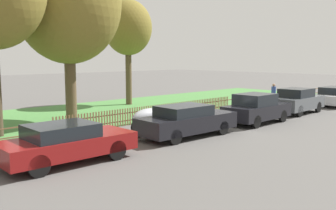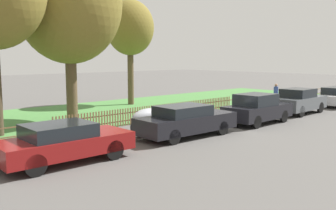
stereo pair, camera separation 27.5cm
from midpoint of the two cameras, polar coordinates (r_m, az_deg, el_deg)
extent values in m
plane|color=#565451|center=(17.99, 5.17, -3.48)|extent=(120.00, 120.00, 0.00)
cube|color=#B2ADA3|center=(18.04, 4.93, -3.25)|extent=(41.16, 0.20, 0.12)
cube|color=#477F3D|center=(23.74, -8.78, -0.90)|extent=(41.16, 9.63, 0.01)
cube|color=brown|center=(19.97, -1.02, -1.68)|extent=(41.16, 0.03, 0.05)
cube|color=brown|center=(19.91, -1.02, -0.61)|extent=(41.16, 0.03, 0.05)
cube|color=brown|center=(16.56, -16.67, -3.19)|extent=(0.06, 0.03, 0.86)
cube|color=brown|center=(16.63, -16.20, -3.13)|extent=(0.06, 0.03, 0.86)
cube|color=brown|center=(16.70, -15.73, -3.07)|extent=(0.06, 0.03, 0.86)
cube|color=brown|center=(16.76, -15.27, -3.01)|extent=(0.06, 0.03, 0.86)
cube|color=brown|center=(16.83, -14.81, -2.95)|extent=(0.06, 0.03, 0.86)
cube|color=brown|center=(16.91, -14.35, -2.90)|extent=(0.06, 0.03, 0.86)
cube|color=brown|center=(16.98, -13.90, -2.84)|extent=(0.06, 0.03, 0.86)
cube|color=brown|center=(17.05, -13.45, -2.78)|extent=(0.06, 0.03, 0.86)
cube|color=brown|center=(17.12, -13.01, -2.73)|extent=(0.06, 0.03, 0.86)
cube|color=brown|center=(17.20, -12.57, -2.67)|extent=(0.06, 0.03, 0.86)
cube|color=brown|center=(17.28, -12.13, -2.62)|extent=(0.06, 0.03, 0.86)
cube|color=brown|center=(17.35, -11.70, -2.56)|extent=(0.06, 0.03, 0.86)
cube|color=brown|center=(17.43, -11.28, -2.51)|extent=(0.06, 0.03, 0.86)
cube|color=brown|center=(17.51, -10.85, -2.45)|extent=(0.06, 0.03, 0.86)
cube|color=brown|center=(17.59, -10.43, -2.40)|extent=(0.06, 0.03, 0.86)
cube|color=brown|center=(17.67, -10.01, -2.34)|extent=(0.06, 0.03, 0.86)
cube|color=brown|center=(17.75, -9.60, -2.29)|extent=(0.06, 0.03, 0.86)
cube|color=brown|center=(17.84, -9.19, -2.24)|extent=(0.06, 0.03, 0.86)
cube|color=brown|center=(17.92, -8.79, -2.19)|extent=(0.06, 0.03, 0.86)
cube|color=brown|center=(18.00, -8.39, -2.13)|extent=(0.06, 0.03, 0.86)
cube|color=brown|center=(18.09, -7.99, -2.08)|extent=(0.06, 0.03, 0.86)
cube|color=brown|center=(18.18, -7.60, -2.03)|extent=(0.06, 0.03, 0.86)
cube|color=brown|center=(18.26, -7.21, -1.98)|extent=(0.06, 0.03, 0.86)
cube|color=brown|center=(18.35, -6.82, -1.93)|extent=(0.06, 0.03, 0.86)
cube|color=brown|center=(18.44, -6.44, -1.88)|extent=(0.06, 0.03, 0.86)
cube|color=brown|center=(18.53, -6.06, -1.83)|extent=(0.06, 0.03, 0.86)
cube|color=brown|center=(18.62, -5.69, -1.78)|extent=(0.06, 0.03, 0.86)
cube|color=brown|center=(18.71, -5.31, -1.73)|extent=(0.06, 0.03, 0.86)
cube|color=brown|center=(18.80, -4.95, -1.68)|extent=(0.06, 0.03, 0.86)
cube|color=brown|center=(18.90, -4.58, -1.63)|extent=(0.06, 0.03, 0.86)
cube|color=brown|center=(18.99, -4.22, -1.58)|extent=(0.06, 0.03, 0.86)
cube|color=brown|center=(19.09, -3.87, -1.54)|extent=(0.06, 0.03, 0.86)
cube|color=brown|center=(19.18, -3.51, -1.49)|extent=(0.06, 0.03, 0.86)
cube|color=brown|center=(19.28, -3.16, -1.44)|extent=(0.06, 0.03, 0.86)
cube|color=brown|center=(19.37, -2.82, -1.40)|extent=(0.06, 0.03, 0.86)
cube|color=brown|center=(19.47, -2.47, -1.35)|extent=(0.06, 0.03, 0.86)
cube|color=brown|center=(19.57, -2.14, -1.31)|extent=(0.06, 0.03, 0.86)
cube|color=brown|center=(19.67, -1.80, -1.26)|extent=(0.06, 0.03, 0.86)
cube|color=brown|center=(19.77, -1.47, -1.22)|extent=(0.06, 0.03, 0.86)
cube|color=brown|center=(19.87, -1.14, -1.17)|extent=(0.06, 0.03, 0.86)
cube|color=brown|center=(19.97, -0.81, -1.13)|extent=(0.06, 0.03, 0.86)
cube|color=brown|center=(20.07, -0.49, -1.09)|extent=(0.06, 0.03, 0.86)
cube|color=brown|center=(20.17, -0.17, -1.04)|extent=(0.06, 0.03, 0.86)
cube|color=brown|center=(20.28, 0.15, -1.00)|extent=(0.06, 0.03, 0.86)
cube|color=brown|center=(20.38, 0.46, -0.96)|extent=(0.06, 0.03, 0.86)
cube|color=brown|center=(20.48, 0.77, -0.92)|extent=(0.06, 0.03, 0.86)
cube|color=brown|center=(20.59, 1.07, -0.88)|extent=(0.06, 0.03, 0.86)
cube|color=brown|center=(20.69, 1.38, -0.83)|extent=(0.06, 0.03, 0.86)
cube|color=brown|center=(20.80, 1.68, -0.79)|extent=(0.06, 0.03, 0.86)
cube|color=brown|center=(20.90, 1.97, -0.75)|extent=(0.06, 0.03, 0.86)
cube|color=brown|center=(21.01, 2.27, -0.71)|extent=(0.06, 0.03, 0.86)
cube|color=brown|center=(21.12, 2.56, -0.67)|extent=(0.06, 0.03, 0.86)
cube|color=brown|center=(21.23, 2.85, -0.64)|extent=(0.06, 0.03, 0.86)
cube|color=brown|center=(21.34, 3.13, -0.60)|extent=(0.06, 0.03, 0.86)
cube|color=brown|center=(21.44, 3.42, -0.56)|extent=(0.06, 0.03, 0.86)
cube|color=brown|center=(21.55, 3.70, -0.52)|extent=(0.06, 0.03, 0.86)
cube|color=brown|center=(21.66, 3.97, -0.48)|extent=(0.06, 0.03, 0.86)
cube|color=brown|center=(21.78, 4.25, -0.45)|extent=(0.06, 0.03, 0.86)
cube|color=brown|center=(21.89, 4.52, -0.41)|extent=(0.06, 0.03, 0.86)
cube|color=brown|center=(22.00, 4.79, -0.37)|extent=(0.06, 0.03, 0.86)
cube|color=brown|center=(22.11, 5.05, -0.34)|extent=(0.06, 0.03, 0.86)
cube|color=brown|center=(22.22, 5.31, -0.30)|extent=(0.06, 0.03, 0.86)
cube|color=brown|center=(22.34, 5.57, -0.27)|extent=(0.06, 0.03, 0.86)
cube|color=brown|center=(22.45, 5.83, -0.23)|extent=(0.06, 0.03, 0.86)
cube|color=brown|center=(22.56, 6.09, -0.20)|extent=(0.06, 0.03, 0.86)
cube|color=brown|center=(22.68, 6.34, -0.16)|extent=(0.06, 0.03, 0.86)
cube|color=brown|center=(22.79, 6.59, -0.13)|extent=(0.06, 0.03, 0.86)
cube|color=brown|center=(22.91, 6.84, -0.09)|extent=(0.06, 0.03, 0.86)
cube|color=brown|center=(23.02, 7.08, -0.06)|extent=(0.06, 0.03, 0.86)
cube|color=brown|center=(23.14, 7.32, -0.03)|extent=(0.06, 0.03, 0.86)
cube|color=brown|center=(23.26, 7.56, 0.00)|extent=(0.06, 0.03, 0.86)
cube|color=brown|center=(23.37, 7.80, 0.04)|extent=(0.06, 0.03, 0.86)
cube|color=brown|center=(23.49, 8.04, 0.07)|extent=(0.06, 0.03, 0.86)
cube|color=brown|center=(23.61, 8.27, 0.10)|extent=(0.06, 0.03, 0.86)
cube|color=brown|center=(23.73, 8.50, 0.13)|extent=(0.06, 0.03, 0.86)
cube|color=brown|center=(23.85, 8.73, 0.16)|extent=(0.06, 0.03, 0.86)
cube|color=brown|center=(23.96, 8.96, 0.19)|extent=(0.06, 0.03, 0.86)
cube|color=brown|center=(24.08, 9.18, 0.22)|extent=(0.06, 0.03, 0.86)
cube|color=brown|center=(24.20, 9.40, 0.25)|extent=(0.06, 0.03, 0.86)
cube|color=brown|center=(24.32, 9.62, 0.28)|extent=(0.06, 0.03, 0.86)
cube|color=maroon|center=(12.43, -14.76, -5.91)|extent=(4.30, 1.83, 0.57)
cube|color=black|center=(12.23, -15.72, -3.75)|extent=(2.08, 1.62, 0.43)
cylinder|color=black|center=(13.79, -11.37, -5.52)|extent=(0.66, 0.15, 0.66)
cylinder|color=black|center=(12.46, -7.54, -6.81)|extent=(0.66, 0.15, 0.66)
cylinder|color=black|center=(12.69, -21.78, -7.01)|extent=(0.66, 0.15, 0.66)
cylinder|color=black|center=(11.23, -18.87, -8.72)|extent=(0.66, 0.15, 0.66)
cube|color=black|center=(15.87, 3.39, -2.73)|extent=(4.63, 1.83, 0.68)
cube|color=black|center=(15.62, 2.81, -0.84)|extent=(2.25, 1.58, 0.43)
cylinder|color=black|center=(17.44, 4.98, -2.81)|extent=(0.61, 0.16, 0.60)
cylinder|color=black|center=(16.43, 8.80, -3.49)|extent=(0.61, 0.16, 0.60)
cylinder|color=black|center=(15.56, -2.34, -4.02)|extent=(0.61, 0.16, 0.60)
cylinder|color=black|center=(14.42, 1.46, -4.92)|extent=(0.61, 0.16, 0.60)
cube|color=black|center=(19.57, 13.89, -0.97)|extent=(4.00, 1.71, 0.69)
cube|color=black|center=(19.33, 13.63, 0.82)|extent=(1.92, 1.53, 0.57)
cylinder|color=black|center=(21.06, 13.93, -1.21)|extent=(0.63, 0.14, 0.63)
cylinder|color=black|center=(20.28, 17.61, -1.66)|extent=(0.63, 0.14, 0.63)
cylinder|color=black|center=(19.05, 9.89, -1.99)|extent=(0.63, 0.14, 0.63)
cylinder|color=black|center=(18.18, 13.80, -2.54)|extent=(0.63, 0.14, 0.63)
cube|color=#51565B|center=(23.72, 19.69, 0.30)|extent=(4.02, 1.73, 0.72)
cube|color=black|center=(23.48, 19.54, 1.75)|extent=(1.95, 1.52, 0.51)
cylinder|color=black|center=(25.19, 19.36, -0.02)|extent=(0.66, 0.15, 0.65)
cylinder|color=black|center=(24.57, 22.50, -0.34)|extent=(0.66, 0.15, 0.65)
cylinder|color=black|center=(23.01, 16.62, -0.57)|extent=(0.66, 0.15, 0.65)
cylinder|color=black|center=(22.33, 19.98, -0.94)|extent=(0.66, 0.15, 0.65)
cylinder|color=black|center=(30.21, 24.44, 0.80)|extent=(0.56, 0.15, 0.56)
cylinder|color=black|center=(27.63, 22.29, 0.36)|extent=(0.56, 0.15, 0.56)
cylinder|color=black|center=(17.48, -0.79, -2.74)|extent=(0.62, 0.11, 0.61)
cylinder|color=black|center=(16.56, -4.37, -3.32)|extent=(0.62, 0.11, 0.61)
ellipsoid|color=#9EA0A8|center=(16.95, -2.54, -1.87)|extent=(1.88, 0.75, 0.82)
ellipsoid|color=#9EA0A8|center=(17.21, -1.44, -0.99)|extent=(0.45, 0.90, 0.38)
cylinder|color=brown|center=(19.96, -14.13, 3.76)|extent=(0.57, 0.57, 4.40)
ellipsoid|color=olive|center=(20.12, -14.48, 14.92)|extent=(5.38, 5.38, 6.18)
cylinder|color=brown|center=(26.70, -5.42, 4.74)|extent=(0.43, 0.43, 4.35)
ellipsoid|color=olive|center=(26.76, -5.50, 11.67)|extent=(3.35, 3.35, 3.85)
cylinder|color=slate|center=(26.97, 16.58, 0.65)|extent=(0.14, 0.14, 0.75)
cylinder|color=slate|center=(26.91, 16.13, 0.65)|extent=(0.14, 0.14, 0.75)
cylinder|color=#334C93|center=(26.87, 16.40, 2.07)|extent=(0.44, 0.44, 0.59)
sphere|color=#A37556|center=(26.84, 16.44, 2.91)|extent=(0.20, 0.20, 0.20)
camera|label=1|loc=(0.14, -89.56, 0.06)|focal=40.00mm
camera|label=2|loc=(0.14, 90.44, -0.06)|focal=40.00mm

